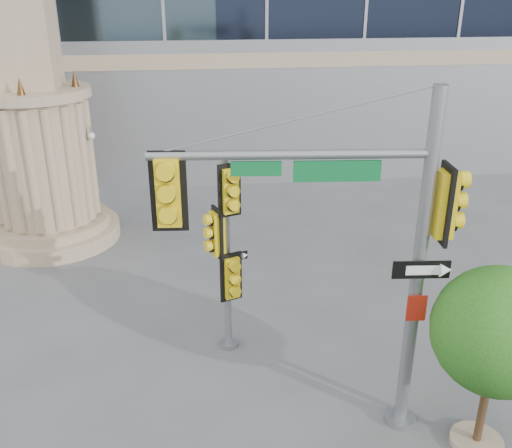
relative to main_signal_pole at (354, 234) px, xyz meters
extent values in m
plane|color=#545456|center=(-1.40, 0.88, -4.10)|extent=(120.00, 120.00, 0.00)
cylinder|color=tan|center=(-7.40, 9.88, -3.85)|extent=(4.40, 4.40, 0.50)
cylinder|color=tan|center=(-7.40, 9.88, -3.45)|extent=(3.80, 3.80, 0.30)
cylinder|color=tan|center=(-7.40, 9.88, -1.30)|extent=(3.00, 3.00, 4.00)
cylinder|color=tan|center=(-7.40, 9.88, 0.85)|extent=(3.50, 3.50, 0.30)
cone|color=#472D14|center=(-6.10, 9.88, 1.25)|extent=(0.24, 0.24, 0.50)
cylinder|color=slate|center=(1.19, -0.11, -4.03)|extent=(0.62, 0.62, 0.13)
cylinder|color=slate|center=(1.19, -0.11, -0.79)|extent=(0.24, 0.24, 6.61)
cylinder|color=slate|center=(-1.12, 0.11, 1.41)|extent=(4.62, 0.58, 0.15)
cube|color=#0C692E|center=(-0.35, 0.01, 1.14)|extent=(1.43, 0.18, 0.35)
cube|color=yellow|center=(-3.09, 0.29, 0.81)|extent=(0.63, 0.36, 1.38)
cube|color=yellow|center=(1.50, -0.14, 0.53)|extent=(0.36, 0.63, 1.38)
cube|color=black|center=(1.17, -0.26, -0.63)|extent=(1.01, 0.13, 0.33)
cube|color=#B21E10|center=(1.17, -0.26, -1.40)|extent=(0.35, 0.07, 0.51)
cylinder|color=slate|center=(-1.99, 2.88, -4.04)|extent=(0.45, 0.45, 0.11)
cylinder|color=slate|center=(-1.99, 2.88, -1.75)|extent=(0.17, 0.17, 4.69)
cube|color=yellow|center=(-1.92, 2.68, -0.06)|extent=(0.57, 0.42, 1.17)
cube|color=yellow|center=(-2.18, 2.81, -1.09)|extent=(0.42, 0.57, 1.17)
cube|color=yellow|center=(-1.92, 2.68, -2.13)|extent=(0.57, 0.42, 1.17)
cube|color=black|center=(-1.79, 2.83, -1.70)|extent=(0.56, 0.22, 0.19)
cylinder|color=tan|center=(2.42, -0.87, -4.04)|extent=(0.98, 0.98, 0.11)
cylinder|color=#382314|center=(2.42, -0.87, -3.11)|extent=(0.15, 0.15, 1.97)
sphere|color=#155E18|center=(2.42, -0.87, -1.58)|extent=(2.29, 2.29, 2.29)
sphere|color=#155E18|center=(2.04, -1.14, -1.86)|extent=(1.20, 1.20, 1.20)
camera|label=1|loc=(-2.77, -8.62, 3.95)|focal=40.00mm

